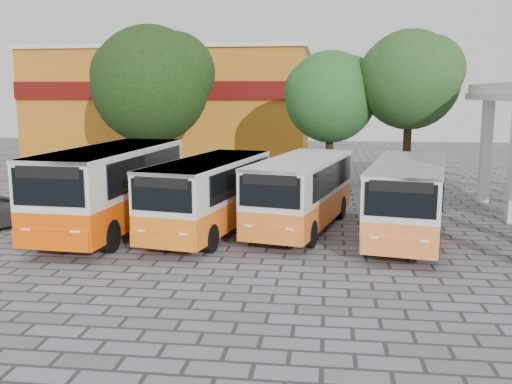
# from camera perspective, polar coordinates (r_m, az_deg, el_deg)

# --- Properties ---
(ground) EXTENTS (90.00, 90.00, 0.00)m
(ground) POSITION_cam_1_polar(r_m,az_deg,el_deg) (17.46, 4.81, -6.77)
(ground) COLOR #5D5D5D
(ground) RESTS_ON ground
(shophouse_block) EXTENTS (20.40, 10.40, 8.30)m
(shophouse_block) POSITION_cam_1_polar(r_m,az_deg,el_deg) (44.28, -8.12, 8.64)
(shophouse_block) COLOR #AF6713
(shophouse_block) RESTS_ON ground
(bus_far_left) EXTENTS (3.08, 8.60, 3.05)m
(bus_far_left) POSITION_cam_1_polar(r_m,az_deg,el_deg) (21.29, -14.23, 0.84)
(bus_far_left) COLOR #F24E00
(bus_far_left) RESTS_ON ground
(bus_centre_left) EXTENTS (3.59, 7.72, 2.66)m
(bus_centre_left) POSITION_cam_1_polar(r_m,az_deg,el_deg) (20.41, -4.66, 0.10)
(bus_centre_left) COLOR orange
(bus_centre_left) RESTS_ON ground
(bus_centre_right) EXTENTS (3.81, 7.73, 2.65)m
(bus_centre_right) POSITION_cam_1_polar(r_m,az_deg,el_deg) (20.98, 4.58, 0.35)
(bus_centre_right) COLOR orange
(bus_centre_right) RESTS_ON ground
(bus_far_right) EXTENTS (3.62, 7.78, 2.68)m
(bus_far_right) POSITION_cam_1_polar(r_m,az_deg,el_deg) (20.20, 14.94, -0.27)
(bus_far_right) COLOR orange
(bus_far_right) RESTS_ON ground
(tree_left) EXTENTS (7.00, 6.67, 8.81)m
(tree_left) POSITION_cam_1_polar(r_m,az_deg,el_deg) (33.44, -10.39, 10.88)
(tree_left) COLOR #412E16
(tree_left) RESTS_ON ground
(tree_middle) EXTENTS (5.02, 4.78, 7.20)m
(tree_middle) POSITION_cam_1_polar(r_m,az_deg,el_deg) (30.49, 7.58, 9.70)
(tree_middle) COLOR black
(tree_middle) RESTS_ON ground
(tree_right) EXTENTS (5.22, 4.97, 8.15)m
(tree_right) POSITION_cam_1_polar(r_m,az_deg,el_deg) (30.00, 15.26, 11.08)
(tree_right) COLOR #352612
(tree_right) RESTS_ON ground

